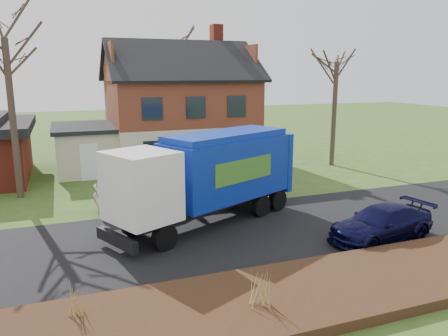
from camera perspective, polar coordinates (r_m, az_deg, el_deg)
name	(u,v)px	position (r m, az deg, el deg)	size (l,w,h in m)	color
ground	(225,234)	(16.79, 0.19, -8.65)	(120.00, 120.00, 0.00)	#32531B
road	(225,234)	(16.78, 0.19, -8.61)	(80.00, 7.00, 0.02)	black
mulch_verge	(295,296)	(12.36, 9.29, -16.15)	(80.00, 3.50, 0.30)	black
main_house	(172,103)	(29.49, -6.76, 8.40)	(12.95, 8.95, 9.26)	beige
garbage_truck	(211,173)	(17.48, -1.77, -0.59)	(8.68, 5.64, 3.65)	black
silver_sedan	(151,190)	(20.04, -9.57, -2.92)	(1.69, 4.85, 1.60)	#96999D
navy_wagon	(381,223)	(17.09, 19.86, -6.80)	(1.75, 4.31, 1.25)	black
tree_front_west	(2,12)	(23.15, -27.04, 17.65)	(3.54, 3.54, 10.52)	#413127
tree_front_east	(338,44)	(29.40, 14.65, 15.46)	(3.46, 3.46, 9.60)	#443329
tree_back	(179,36)	(37.99, -5.95, 16.78)	(3.41, 3.41, 10.79)	#433928
grass_clump_west	(73,298)	(11.41, -19.10, -15.74)	(0.35, 0.29, 0.94)	#A8894A
grass_clump_mid	(261,288)	(11.28, 4.82, -15.35)	(0.34, 0.28, 0.96)	tan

